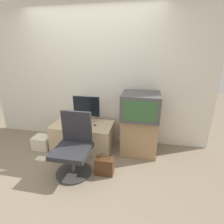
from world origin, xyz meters
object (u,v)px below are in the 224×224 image
object	(u,v)px
mouse	(95,125)
main_monitor	(87,109)
office_chair	(74,149)
handbag	(104,166)
cardboard_box_lower	(42,142)
book	(42,159)
keyboard	(83,125)
crt_tv	(141,106)

from	to	relation	value
mouse	main_monitor	bearing A→B (deg)	139.90
office_chair	handbag	distance (m)	0.53
cardboard_box_lower	book	distance (m)	0.40
keyboard	handbag	world-z (taller)	keyboard
office_chair	cardboard_box_lower	size ratio (longest dim) A/B	3.01
mouse	book	size ratio (longest dim) A/B	0.30
keyboard	office_chair	world-z (taller)	office_chair
crt_tv	mouse	bearing A→B (deg)	-178.51
main_monitor	keyboard	size ratio (longest dim) A/B	1.56
handbag	crt_tv	bearing A→B (deg)	56.21
main_monitor	book	size ratio (longest dim) A/B	2.86
keyboard	crt_tv	xyz separation A→B (m)	(1.01, 0.04, 0.42)
handbag	keyboard	bearing A→B (deg)	130.43
keyboard	cardboard_box_lower	distance (m)	0.87
main_monitor	cardboard_box_lower	size ratio (longest dim) A/B	1.73
main_monitor	office_chair	size ratio (longest dim) A/B	0.58
mouse	book	world-z (taller)	mouse
main_monitor	handbag	distance (m)	1.16
office_chair	cardboard_box_lower	xyz separation A→B (m)	(-0.87, 0.49, -0.27)
office_chair	book	bearing A→B (deg)	167.64
crt_tv	keyboard	bearing A→B (deg)	-177.73
handbag	book	world-z (taller)	handbag
handbag	office_chair	bearing A→B (deg)	-178.03
mouse	handbag	xyz separation A→B (m)	(0.34, -0.67, -0.34)
mouse	cardboard_box_lower	xyz separation A→B (m)	(-0.99, -0.20, -0.36)
cardboard_box_lower	handbag	bearing A→B (deg)	-19.56
mouse	handbag	bearing A→B (deg)	-63.17
main_monitor	keyboard	world-z (taller)	main_monitor
keyboard	mouse	bearing A→B (deg)	5.18
mouse	office_chair	distance (m)	0.70
book	main_monitor	bearing A→B (deg)	49.91
mouse	keyboard	bearing A→B (deg)	-174.82
main_monitor	cardboard_box_lower	distance (m)	1.05
office_chair	book	world-z (taller)	office_chair
office_chair	book	xyz separation A→B (m)	(-0.68, 0.15, -0.38)
keyboard	handbag	bearing A→B (deg)	-49.57
cardboard_box_lower	handbag	world-z (taller)	handbag
crt_tv	office_chair	xyz separation A→B (m)	(-0.92, -0.70, -0.50)
main_monitor	office_chair	bearing A→B (deg)	-84.46
crt_tv	book	xyz separation A→B (m)	(-1.60, -0.55, -0.88)
office_chair	keyboard	bearing A→B (deg)	97.67
crt_tv	book	distance (m)	1.91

